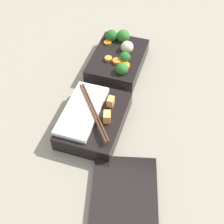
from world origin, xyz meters
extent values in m
plane|color=gray|center=(0.00, 0.00, 0.00)|extent=(3.00, 3.00, 0.00)
cube|color=black|center=(-0.13, 0.00, 0.02)|extent=(0.21, 0.15, 0.05)
sphere|color=#236023|center=(-0.11, 0.03, 0.05)|extent=(0.03, 0.03, 0.03)
sphere|color=#2D7028|center=(-0.21, -0.01, 0.06)|extent=(0.04, 0.04, 0.04)
sphere|color=#236023|center=(-0.20, -0.04, 0.06)|extent=(0.04, 0.04, 0.04)
sphere|color=#2D7028|center=(-0.06, 0.03, 0.06)|extent=(0.04, 0.04, 0.04)
cylinder|color=orange|center=(-0.10, -0.02, 0.05)|extent=(0.03, 0.03, 0.01)
cylinder|color=orange|center=(-0.18, -0.05, 0.05)|extent=(0.03, 0.03, 0.01)
cylinder|color=orange|center=(-0.09, 0.03, 0.05)|extent=(0.04, 0.04, 0.01)
cylinder|color=orange|center=(-0.10, 0.01, 0.05)|extent=(0.03, 0.03, 0.01)
sphere|color=beige|center=(-0.16, 0.02, 0.06)|extent=(0.04, 0.04, 0.04)
cube|color=black|center=(0.12, 0.01, 0.02)|extent=(0.21, 0.15, 0.05)
cube|color=white|center=(0.12, -0.02, 0.05)|extent=(0.18, 0.09, 0.01)
cube|color=#F4A356|center=(0.07, 0.04, 0.06)|extent=(0.02, 0.02, 0.02)
cube|color=#F4A356|center=(0.12, 0.05, 0.06)|extent=(0.03, 0.02, 0.03)
cylinder|color=#56331E|center=(0.12, 0.01, 0.06)|extent=(0.16, 0.13, 0.01)
cylinder|color=#56331E|center=(0.11, 0.01, 0.06)|extent=(0.16, 0.13, 0.01)
cube|color=black|center=(0.30, 0.14, 0.01)|extent=(0.23, 0.19, 0.02)
camera|label=1|loc=(0.59, 0.21, 0.66)|focal=50.00mm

